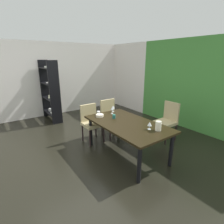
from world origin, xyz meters
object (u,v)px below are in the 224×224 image
at_px(serving_bowl_west, 100,115).
at_px(cup_south, 98,113).
at_px(chair_head_far, 168,119).
at_px(chair_left_far, 110,116).
at_px(dining_table, 127,126).
at_px(wine_glass_rear, 150,124).
at_px(wine_glass_north, 112,109).
at_px(wine_glass_right, 113,107).
at_px(cup_east, 114,117).
at_px(display_shelf, 50,91).
at_px(chair_left_near, 91,121).
at_px(pitcher_center, 158,126).

bearing_deg(serving_bowl_west, cup_south, 159.76).
relative_size(chair_head_far, cup_south, 11.76).
distance_m(chair_left_far, chair_head_far, 1.45).
height_order(dining_table, wine_glass_rear, wine_glass_rear).
distance_m(wine_glass_north, wine_glass_rear, 1.18).
distance_m(wine_glass_right, cup_south, 0.42).
bearing_deg(dining_table, cup_east, -171.71).
xyz_separation_m(display_shelf, cup_south, (2.35, 0.39, -0.20)).
relative_size(display_shelf, cup_south, 23.76).
distance_m(chair_left_near, cup_south, 0.32).
xyz_separation_m(chair_left_near, display_shelf, (-2.16, -0.30, 0.43)).
relative_size(dining_table, pitcher_center, 10.12).
bearing_deg(chair_left_far, display_shelf, -68.02).
distance_m(chair_left_near, wine_glass_north, 0.60).
distance_m(cup_east, cup_south, 0.45).
xyz_separation_m(dining_table, wine_glass_right, (-0.80, 0.22, 0.19)).
distance_m(wine_glass_north, cup_east, 0.36).
distance_m(wine_glass_north, pitcher_center, 1.32).
distance_m(chair_head_far, display_shelf, 3.73).
bearing_deg(chair_left_far, cup_east, 61.63).
xyz_separation_m(wine_glass_north, cup_east, (0.31, -0.17, -0.08)).
height_order(display_shelf, wine_glass_right, display_shelf).
xyz_separation_m(dining_table, chair_head_far, (0.02, 1.31, -0.11)).
relative_size(wine_glass_north, cup_east, 1.91).
height_order(display_shelf, wine_glass_north, display_shelf).
height_order(chair_left_far, pitcher_center, chair_left_far).
bearing_deg(serving_bowl_west, wine_glass_north, 92.67).
xyz_separation_m(wine_glass_north, cup_south, (-0.13, -0.30, -0.08)).
bearing_deg(chair_head_far, chair_left_far, 44.70).
xyz_separation_m(chair_left_far, wine_glass_north, (0.33, -0.17, 0.30)).
bearing_deg(display_shelf, pitcher_center, 11.82).
height_order(display_shelf, pitcher_center, display_shelf).
distance_m(wine_glass_right, wine_glass_rear, 1.30).
distance_m(chair_left_near, wine_glass_rear, 1.59).
relative_size(chair_left_far, chair_head_far, 1.00).
bearing_deg(display_shelf, serving_bowl_west, 7.75).
bearing_deg(wine_glass_right, chair_left_near, -112.31).
bearing_deg(chair_head_far, wine_glass_rear, 111.83).
bearing_deg(wine_glass_right, chair_left_far, 163.51).
bearing_deg(display_shelf, wine_glass_north, 15.64).
xyz_separation_m(chair_left_far, pitcher_center, (1.64, -0.08, 0.27)).
xyz_separation_m(display_shelf, pitcher_center, (3.79, 0.79, -0.15)).
relative_size(wine_glass_north, cup_south, 1.98).
relative_size(chair_left_far, cup_south, 11.77).
xyz_separation_m(chair_head_far, display_shelf, (-3.18, -1.89, 0.42)).
relative_size(dining_table, chair_left_near, 1.98).
xyz_separation_m(chair_left_near, pitcher_center, (1.63, 0.50, 0.29)).
relative_size(chair_head_far, wine_glass_rear, 6.59).
xyz_separation_m(dining_table, wine_glass_north, (-0.69, 0.11, 0.19)).
height_order(wine_glass_right, wine_glass_rear, wine_glass_right).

